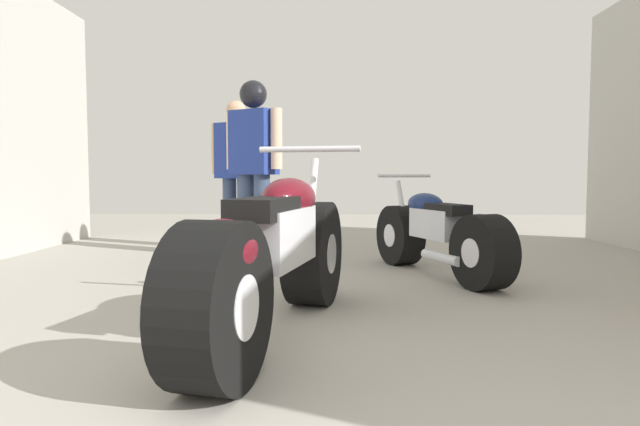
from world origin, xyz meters
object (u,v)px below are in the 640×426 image
Objects in this scene: motorcycle_maroon_cruiser at (274,258)px; mechanic_in_blue at (237,166)px; motorcycle_black_naked at (439,235)px; mechanic_with_helmet at (254,152)px.

mechanic_in_blue is at bearing 102.60° from motorcycle_maroon_cruiser.
mechanic_with_helmet is (-1.68, 1.05, 0.73)m from motorcycle_black_naked.
motorcycle_black_naked is 0.99× the size of mechanic_with_helmet.
motorcycle_maroon_cruiser is at bearing -80.18° from mechanic_with_helmet.
mechanic_in_blue is at bearing 140.01° from motorcycle_black_naked.
mechanic_with_helmet is at bearing 148.09° from motorcycle_black_naked.
motorcycle_maroon_cruiser is 2.97m from mechanic_with_helmet.
motorcycle_black_naked is 1.06× the size of mechanic_in_blue.
motorcycle_maroon_cruiser is 1.31× the size of mechanic_in_blue.
mechanic_with_helmet reaches higher than mechanic_in_blue.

